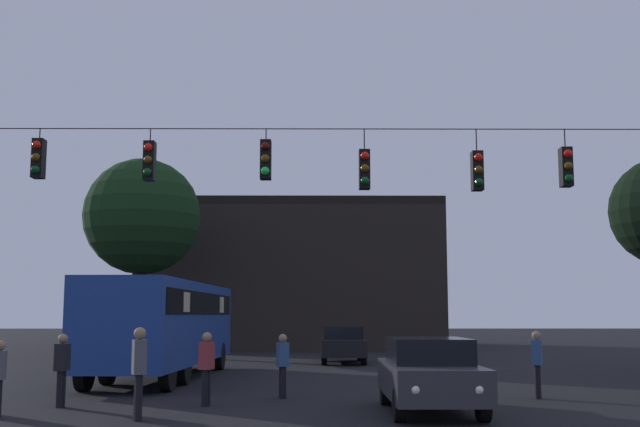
{
  "coord_description": "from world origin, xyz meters",
  "views": [
    {
      "loc": [
        0.22,
        -5.13,
        2.01
      ],
      "look_at": [
        0.36,
        18.52,
        5.11
      ],
      "focal_mm": 43.43,
      "sensor_mm": 36.0,
      "label": 1
    }
  ],
  "objects": [
    {
      "name": "pedestrian_near_bus",
      "position": [
        5.59,
        13.85,
        0.91
      ],
      "size": [
        0.35,
        0.42,
        1.61
      ],
      "color": "black",
      "rests_on": "ground"
    },
    {
      "name": "car_near_right",
      "position": [
        2.6,
        11.23,
        0.8
      ],
      "size": [
        1.81,
        4.34,
        1.52
      ],
      "color": "#2D2D33",
      "rests_on": "ground"
    },
    {
      "name": "ground_plane",
      "position": [
        0.0,
        24.5,
        0.0
      ],
      "size": [
        168.0,
        168.0,
        0.0
      ],
      "primitive_type": "plane",
      "color": "black",
      "rests_on": "ground"
    },
    {
      "name": "pedestrian_far_side",
      "position": [
        -3.17,
        9.98,
        1.01
      ],
      "size": [
        0.35,
        0.42,
        1.77
      ],
      "color": "black",
      "rests_on": "ground"
    },
    {
      "name": "overhead_signal_span",
      "position": [
        0.04,
        13.07,
        4.37
      ],
      "size": [
        18.25,
        0.44,
        7.4
      ],
      "color": "black",
      "rests_on": "ground"
    },
    {
      "name": "car_far_left",
      "position": [
        1.37,
        27.64,
        0.8
      ],
      "size": [
        1.82,
        4.35,
        1.52
      ],
      "color": "black",
      "rests_on": "ground"
    },
    {
      "name": "pedestrian_trailing",
      "position": [
        -2.2,
        12.36,
        0.91
      ],
      "size": [
        0.33,
        0.41,
        1.62
      ],
      "color": "black",
      "rests_on": "ground"
    },
    {
      "name": "city_bus",
      "position": [
        -4.58,
        19.77,
        1.87
      ],
      "size": [
        3.0,
        11.1,
        3.0
      ],
      "color": "navy",
      "rests_on": "ground"
    },
    {
      "name": "pedestrian_crossing_center",
      "position": [
        -5.34,
        12.14,
        0.89
      ],
      "size": [
        0.26,
        0.38,
        1.59
      ],
      "color": "black",
      "rests_on": "ground"
    },
    {
      "name": "tree_left_silhouette",
      "position": [
        -8.6,
        33.91,
        6.94
      ],
      "size": [
        5.89,
        5.89,
        9.91
      ],
      "color": "black",
      "rests_on": "ground"
    },
    {
      "name": "pedestrian_crossing_left",
      "position": [
        -0.57,
        13.99,
        0.86
      ],
      "size": [
        0.33,
        0.41,
        1.54
      ],
      "color": "black",
      "rests_on": "ground"
    },
    {
      "name": "corner_building",
      "position": [
        -1.23,
        45.68,
        4.41
      ],
      "size": [
        17.91,
        13.7,
        8.81
      ],
      "color": "black",
      "rests_on": "ground"
    }
  ]
}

